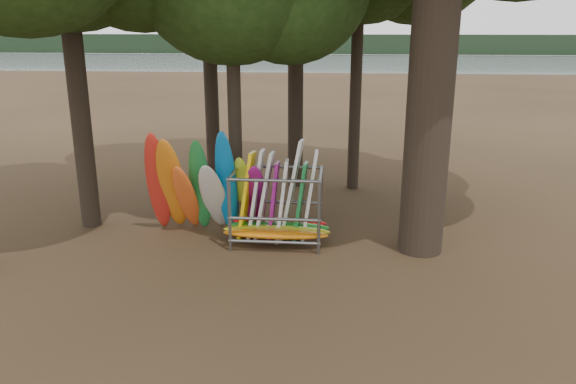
{
  "coord_description": "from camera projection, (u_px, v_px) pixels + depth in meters",
  "views": [
    {
      "loc": [
        2.08,
        -13.41,
        5.86
      ],
      "look_at": [
        0.7,
        1.5,
        1.4
      ],
      "focal_mm": 35.0,
      "sensor_mm": 36.0,
      "label": 1
    }
  ],
  "objects": [
    {
      "name": "storage_rack",
      "position": [
        277.0,
        210.0,
        15.52
      ],
      "size": [
        2.99,
        1.52,
        2.9
      ],
      "color": "slate",
      "rests_on": "ground"
    },
    {
      "name": "far_shore",
      "position": [
        332.0,
        44.0,
        119.05
      ],
      "size": [
        160.0,
        4.0,
        4.0
      ],
      "primitive_type": "cube",
      "color": "black",
      "rests_on": "ground"
    },
    {
      "name": "lake",
      "position": [
        325.0,
        73.0,
        71.91
      ],
      "size": [
        160.0,
        160.0,
        0.0
      ],
      "primitive_type": "plane",
      "color": "gray",
      "rests_on": "ground"
    },
    {
      "name": "kayak_row",
      "position": [
        204.0,
        190.0,
        16.07
      ],
      "size": [
        3.63,
        1.84,
        3.28
      ],
      "color": "red",
      "rests_on": "ground"
    },
    {
      "name": "ground",
      "position": [
        256.0,
        259.0,
        14.65
      ],
      "size": [
        120.0,
        120.0,
        0.0
      ],
      "primitive_type": "plane",
      "color": "#47331E",
      "rests_on": "ground"
    }
  ]
}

